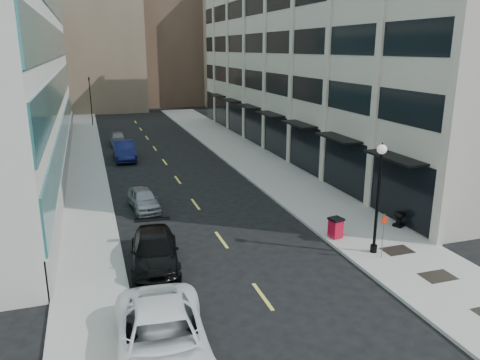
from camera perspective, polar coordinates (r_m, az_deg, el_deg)
ground at (r=17.60m, az=5.19°, el=-17.03°), size 160.00×160.00×0.00m
sidewalk_right at (r=37.36m, az=3.75°, el=1.10°), size 5.00×80.00×0.15m
sidewalk_left at (r=34.84m, az=-18.17°, el=-0.76°), size 3.00×80.00×0.15m
building_right at (r=46.58m, az=11.85°, el=14.80°), size 15.30×46.50×18.25m
skyline_tan_near at (r=81.68m, az=-17.54°, el=18.23°), size 14.00×18.00×28.00m
skyline_brown at (r=86.99m, az=-9.33°, el=20.51°), size 12.00×16.00×34.00m
skyline_tan_far at (r=91.89m, az=-23.97°, el=15.40°), size 12.00×14.00×22.00m
skyline_stone at (r=83.08m, az=-1.33°, el=16.10°), size 10.00×14.00×20.00m
grate_mid at (r=22.00m, az=22.97°, el=-10.75°), size 1.40×1.00×0.01m
grate_far at (r=23.95m, az=18.62°, el=-8.12°), size 1.40×1.00×0.01m
road_centerline at (r=32.54m, az=-6.62°, el=-1.33°), size 0.15×68.20×0.01m
traffic_signal at (r=61.65m, az=-17.93°, el=11.49°), size 0.66×0.66×6.98m
car_white_van at (r=15.39m, az=-9.44°, el=-18.70°), size 3.32×6.39×1.72m
car_black_pickup at (r=21.54m, az=-10.35°, el=-8.54°), size 2.60×5.30×1.48m
car_silver_sedan at (r=29.05m, az=-11.65°, el=-2.30°), size 1.86×4.01×1.33m
car_blue_sedan at (r=42.52m, az=-13.92°, el=3.52°), size 1.79×5.08×1.67m
car_grey_sedan at (r=49.40m, az=-14.64°, el=4.95°), size 1.74×4.04×1.36m
trash_bin at (r=24.47m, az=11.59°, el=-5.63°), size 0.76×0.79×1.06m
lamppost at (r=22.37m, az=16.54°, el=-1.07°), size 0.44×0.44×5.34m
sign_post at (r=22.42m, az=17.11°, el=-5.74°), size 0.25×0.06×2.16m
urn_planter at (r=26.87m, az=18.82°, el=-4.30°), size 0.64×0.64×0.88m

